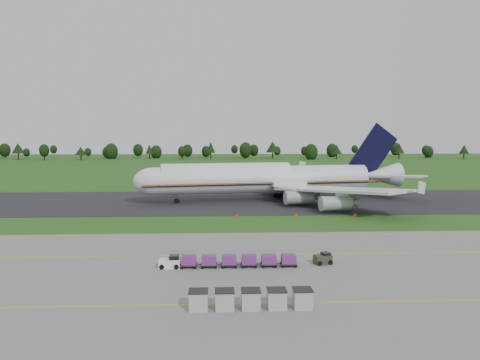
{
  "coord_description": "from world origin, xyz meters",
  "views": [
    {
      "loc": [
        -4.44,
        -82.85,
        16.06
      ],
      "look_at": [
        -0.73,
        2.0,
        7.74
      ],
      "focal_mm": 35.0,
      "sensor_mm": 36.0,
      "label": 1
    }
  ],
  "objects_px": {
    "baggage_train": "(226,261)",
    "edge_markers": "(296,216)",
    "utility_cart": "(323,260)",
    "aircraft": "(268,178)",
    "uld_row": "(251,299)"
  },
  "relations": [
    {
      "from": "baggage_train",
      "to": "edge_markers",
      "type": "height_order",
      "value": "baggage_train"
    },
    {
      "from": "baggage_train",
      "to": "utility_cart",
      "type": "bearing_deg",
      "value": 4.0
    },
    {
      "from": "utility_cart",
      "to": "baggage_train",
      "type": "bearing_deg",
      "value": -176.0
    },
    {
      "from": "baggage_train",
      "to": "edge_markers",
      "type": "xyz_separation_m",
      "value": [
        14.06,
        33.94,
        -0.57
      ]
    },
    {
      "from": "baggage_train",
      "to": "utility_cart",
      "type": "height_order",
      "value": "baggage_train"
    },
    {
      "from": "aircraft",
      "to": "baggage_train",
      "type": "relative_size",
      "value": 4.08
    },
    {
      "from": "baggage_train",
      "to": "uld_row",
      "type": "bearing_deg",
      "value": -81.51
    },
    {
      "from": "utility_cart",
      "to": "edge_markers",
      "type": "height_order",
      "value": "utility_cart"
    },
    {
      "from": "utility_cart",
      "to": "edge_markers",
      "type": "relative_size",
      "value": 0.1
    },
    {
      "from": "uld_row",
      "to": "edge_markers",
      "type": "height_order",
      "value": "uld_row"
    },
    {
      "from": "baggage_train",
      "to": "utility_cart",
      "type": "distance_m",
      "value": 11.96
    },
    {
      "from": "edge_markers",
      "to": "aircraft",
      "type": "bearing_deg",
      "value": 97.97
    },
    {
      "from": "baggage_train",
      "to": "utility_cart",
      "type": "relative_size",
      "value": 7.13
    },
    {
      "from": "uld_row",
      "to": "baggage_train",
      "type": "bearing_deg",
      "value": 98.49
    },
    {
      "from": "aircraft",
      "to": "uld_row",
      "type": "height_order",
      "value": "aircraft"
    }
  ]
}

